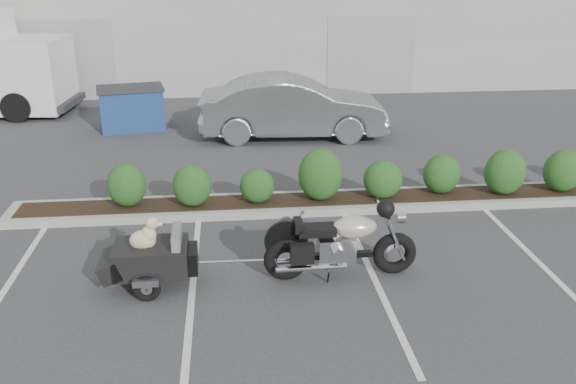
{
  "coord_description": "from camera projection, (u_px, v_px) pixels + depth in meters",
  "views": [
    {
      "loc": [
        -0.89,
        -8.48,
        4.55
      ],
      "look_at": [
        0.08,
        1.12,
        0.75
      ],
      "focal_mm": 38.0,
      "sensor_mm": 36.0,
      "label": 1
    }
  ],
  "objects": [
    {
      "name": "motorcycle",
      "position": [
        341.0,
        245.0,
        8.99
      ],
      "size": [
        2.32,
        0.78,
        1.33
      ],
      "rotation": [
        0.0,
        0.0,
        0.02
      ],
      "color": "black",
      "rests_on": "ground"
    },
    {
      "name": "dumpster",
      "position": [
        132.0,
        108.0,
        16.7
      ],
      "size": [
        1.95,
        1.51,
        1.15
      ],
      "rotation": [
        0.0,
        0.0,
        0.19
      ],
      "color": "navy",
      "rests_on": "ground"
    },
    {
      "name": "building",
      "position": [
        247.0,
        20.0,
        24.61
      ],
      "size": [
        26.0,
        10.0,
        4.0
      ],
      "primitive_type": "cube",
      "color": "#9EA099",
      "rests_on": "ground"
    },
    {
      "name": "planter_kerb",
      "position": [
        330.0,
        202.0,
        11.71
      ],
      "size": [
        12.0,
        1.0,
        0.15
      ],
      "primitive_type": "cube",
      "color": "#9E9E93",
      "rests_on": "ground"
    },
    {
      "name": "sedan",
      "position": [
        293.0,
        107.0,
        15.86
      ],
      "size": [
        4.91,
        1.92,
        1.59
      ],
      "primitive_type": "imported",
      "rotation": [
        0.0,
        0.0,
        1.52
      ],
      "color": "#A3A4AA",
      "rests_on": "ground"
    },
    {
      "name": "pet_trailer",
      "position": [
        150.0,
        257.0,
        8.78
      ],
      "size": [
        1.84,
        1.02,
        1.1
      ],
      "rotation": [
        0.0,
        0.0,
        0.02
      ],
      "color": "black",
      "rests_on": "ground"
    },
    {
      "name": "ground",
      "position": [
        290.0,
        262.0,
        9.6
      ],
      "size": [
        90.0,
        90.0,
        0.0
      ],
      "primitive_type": "plane",
      "color": "#38383A",
      "rests_on": "ground"
    }
  ]
}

